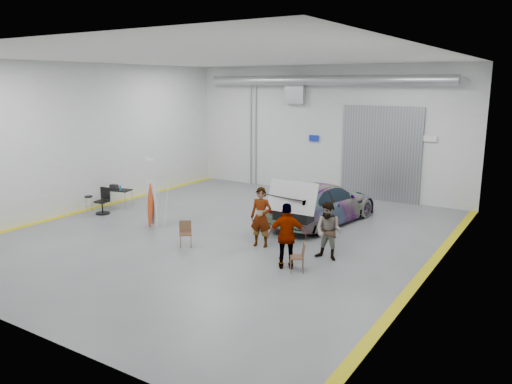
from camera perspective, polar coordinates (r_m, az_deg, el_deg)
The scene contains 13 objects.
ground at distance 17.64m, azimuth -3.43°, elevation -4.77°, with size 16.00×16.00×0.00m, color slate.
room_shell at distance 18.61m, azimuth 1.06°, elevation 8.94°, with size 14.02×16.18×6.01m.
sedan_car at distance 18.96m, azimuth 7.62°, elevation -1.24°, with size 2.15×5.27×1.53m, color silver.
person_a at distance 16.02m, azimuth 0.58°, elevation -2.89°, with size 0.71×0.47×1.95m, color #8D674D.
person_b at distance 15.02m, azimuth 8.31°, elevation -4.44°, with size 0.86×0.66×1.77m, color slate.
person_c at distance 14.18m, azimuth 3.58°, elevation -5.04°, with size 1.11×0.46×1.92m, color #945731.
surfboard_display at distance 18.50m, azimuth -11.78°, elevation -0.70°, with size 0.72×0.41×2.69m.
folding_chair_near at distance 16.36m, azimuth -8.01°, elevation -5.32°, with size 0.54×0.61×0.82m.
folding_chair_far at distance 14.16m, azimuth 4.71°, elevation -8.05°, with size 0.54×0.65×0.84m.
shop_stool at distance 21.54m, azimuth -18.54°, elevation -1.31°, with size 0.34×0.34×0.67m.
work_table at distance 22.08m, azimuth -15.66°, elevation 0.30°, with size 1.29×0.83×0.97m.
office_chair at distance 21.06m, azimuth -17.05°, elevation -1.17°, with size 0.56×0.56×1.04m.
trunk_lid at distance 16.70m, azimuth 4.25°, elevation -0.27°, with size 1.78×1.08×0.04m, color silver.
Camera 1 is at (9.89, -13.64, 5.20)m, focal length 35.00 mm.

